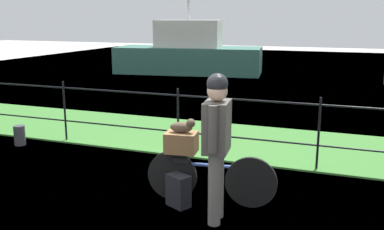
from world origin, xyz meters
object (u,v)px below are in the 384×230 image
backpack_on_paving (178,191)px  terrier_dog (183,126)px  cyclist_person (217,135)px  mooring_bollard (20,135)px  bicycle_main (209,177)px  moored_boat_mid (189,54)px  wooden_crate (181,142)px

backpack_on_paving → terrier_dog: bearing=118.2°
cyclist_person → backpack_on_paving: size_ratio=4.21×
backpack_on_paving → mooring_bollard: 3.93m
bicycle_main → mooring_bollard: bicycle_main is taller
cyclist_person → mooring_bollard: bearing=159.1°
mooring_bollard → cyclist_person: bearing=-20.9°
terrier_dog → moored_boat_mid: bearing=110.8°
terrier_dog → cyclist_person: (0.55, -0.39, 0.04)m
mooring_bollard → wooden_crate: bearing=-18.5°
bicycle_main → moored_boat_mid: 12.81m
bicycle_main → moored_boat_mid: moored_boat_mid is taller
mooring_bollard → bicycle_main: bearing=-16.4°
terrier_dog → mooring_bollard: (-3.66, 1.22, -0.78)m
backpack_on_paving → mooring_bollard: (-3.67, 1.40, -0.02)m
terrier_dog → mooring_bollard: size_ratio=0.90×
cyclist_person → moored_boat_mid: bearing=112.4°
wooden_crate → terrier_dog: bearing=6.8°
bicycle_main → backpack_on_paving: bicycle_main is taller
bicycle_main → terrier_dog: (-0.33, -0.04, 0.63)m
backpack_on_paving → moored_boat_mid: (-4.52, 12.07, 0.59)m
cyclist_person → mooring_bollard: size_ratio=4.70×
wooden_crate → backpack_on_paving: size_ratio=0.96×
mooring_bollard → backpack_on_paving: bearing=-20.9°
backpack_on_paving → moored_boat_mid: moored_boat_mid is taller
cyclist_person → backpack_on_paving: cyclist_person is taller
cyclist_person → mooring_bollard: 4.58m
wooden_crate → moored_boat_mid: bearing=110.7°
bicycle_main → mooring_bollard: 4.16m
backpack_on_paving → wooden_crate: bearing=126.0°
bicycle_main → wooden_crate: (-0.35, -0.04, 0.42)m
cyclist_person → mooring_bollard: cyclist_person is taller
terrier_dog → wooden_crate: bearing=-173.2°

